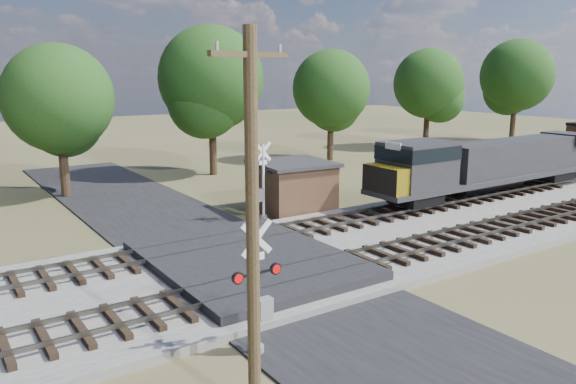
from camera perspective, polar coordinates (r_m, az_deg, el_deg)
ground at (r=22.04m, az=-3.44°, el=-8.32°), size 160.00×160.00×0.00m
ballast_bed at (r=28.45m, az=13.68°, el=-3.58°), size 140.00×10.00×0.30m
road at (r=22.02m, az=-3.44°, el=-8.22°), size 7.00×60.00×0.08m
crossing_panel at (r=22.34m, az=-4.10°, el=-7.19°), size 7.00×9.00×0.62m
track_near at (r=22.07m, az=6.30°, el=-7.21°), size 140.00×2.60×0.33m
track_far at (r=25.89m, az=-0.86°, el=-4.19°), size 140.00×2.60×0.33m
crossing_signal_near at (r=15.60m, az=-2.88°, el=-10.88°), size 1.56×0.34×3.86m
crossing_signal_far at (r=29.16m, az=-2.65°, el=0.36°), size 1.68×0.39×4.18m
utility_pole at (r=11.92m, az=-3.64°, el=-3.16°), size 2.07×0.61×8.61m
equipment_shed at (r=31.40m, az=0.50°, el=0.62°), size 4.44×4.44×2.80m
treeline at (r=44.69m, az=-3.94°, el=10.71°), size 82.16×10.89×11.17m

